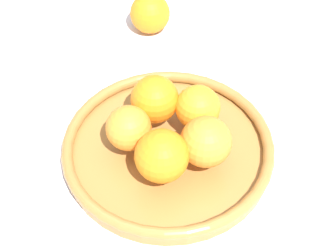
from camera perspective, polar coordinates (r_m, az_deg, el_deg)
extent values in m
plane|color=silver|center=(0.83, 0.00, -3.10)|extent=(4.00, 4.00, 0.00)
cylinder|color=#A57238|center=(0.83, 0.00, -2.75)|extent=(0.30, 0.30, 0.02)
torus|color=#A57238|center=(0.81, 0.00, -2.02)|extent=(0.31, 0.31, 0.02)
sphere|color=orange|center=(0.81, 3.05, 1.91)|extent=(0.07, 0.07, 0.07)
sphere|color=orange|center=(0.82, -1.41, 2.72)|extent=(0.07, 0.07, 0.07)
sphere|color=orange|center=(0.78, -4.03, -0.21)|extent=(0.06, 0.06, 0.06)
sphere|color=orange|center=(0.74, -0.64, -3.06)|extent=(0.07, 0.07, 0.07)
sphere|color=orange|center=(0.76, 3.87, -1.61)|extent=(0.07, 0.07, 0.07)
sphere|color=orange|center=(1.02, -1.84, 11.36)|extent=(0.07, 0.07, 0.07)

